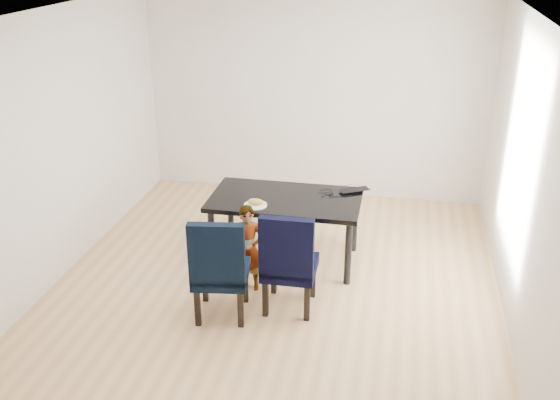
% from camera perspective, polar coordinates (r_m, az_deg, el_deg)
% --- Properties ---
extents(floor, '(4.50, 5.00, 0.01)m').
position_cam_1_polar(floor, '(6.53, -0.35, -7.58)').
color(floor, tan).
rests_on(floor, ground).
extents(ceiling, '(4.50, 5.00, 0.01)m').
position_cam_1_polar(ceiling, '(5.63, -0.42, 16.74)').
color(ceiling, white).
rests_on(ceiling, wall_back).
extents(wall_back, '(4.50, 0.01, 2.70)m').
position_cam_1_polar(wall_back, '(8.31, 3.16, 9.44)').
color(wall_back, silver).
rests_on(wall_back, ground).
extents(wall_front, '(4.50, 0.01, 2.70)m').
position_cam_1_polar(wall_front, '(3.77, -8.21, -9.22)').
color(wall_front, silver).
rests_on(wall_front, ground).
extents(wall_left, '(0.01, 5.00, 2.70)m').
position_cam_1_polar(wall_left, '(6.75, -19.55, 4.73)').
color(wall_left, white).
rests_on(wall_left, ground).
extents(wall_right, '(0.01, 5.00, 2.70)m').
position_cam_1_polar(wall_right, '(5.94, 21.45, 1.95)').
color(wall_right, white).
rests_on(wall_right, ground).
extents(dining_table, '(1.60, 0.90, 0.75)m').
position_cam_1_polar(dining_table, '(6.78, 0.50, -2.68)').
color(dining_table, black).
rests_on(dining_table, floor).
extents(chair_left, '(0.57, 0.59, 1.04)m').
position_cam_1_polar(chair_left, '(5.81, -5.43, -5.94)').
color(chair_left, black).
rests_on(chair_left, floor).
extents(chair_right, '(0.51, 0.53, 1.04)m').
position_cam_1_polar(chair_right, '(5.90, 0.92, -5.39)').
color(chair_right, black).
rests_on(chair_right, floor).
extents(child, '(0.36, 0.26, 0.90)m').
position_cam_1_polar(child, '(6.23, -2.94, -4.44)').
color(child, orange).
rests_on(child, floor).
extents(plate, '(0.24, 0.24, 0.01)m').
position_cam_1_polar(plate, '(6.43, -2.26, -0.46)').
color(plate, white).
rests_on(plate, dining_table).
extents(sandwich, '(0.18, 0.11, 0.07)m').
position_cam_1_polar(sandwich, '(6.41, -2.23, -0.16)').
color(sandwich, '#A8883C').
rests_on(sandwich, plate).
extents(laptop, '(0.39, 0.34, 0.03)m').
position_cam_1_polar(laptop, '(6.86, 6.65, 1.02)').
color(laptop, black).
rests_on(laptop, dining_table).
extents(cable_tangle, '(0.17, 0.17, 0.01)m').
position_cam_1_polar(cable_tangle, '(6.67, 4.37, 0.37)').
color(cable_tangle, black).
rests_on(cable_tangle, dining_table).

